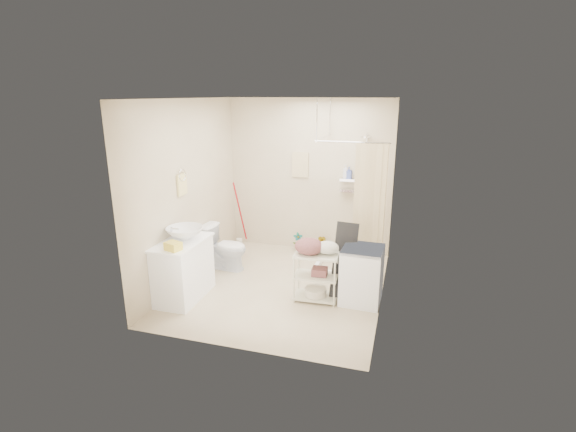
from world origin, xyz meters
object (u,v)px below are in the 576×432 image
vanity (184,270)px  washing_machine (362,275)px  laundry_rack (316,272)px  toilet (225,247)px

vanity → washing_machine: vanity is taller
washing_machine → vanity: bearing=-164.2°
washing_machine → laundry_rack: laundry_rack is taller
vanity → washing_machine: 2.37m
toilet → laundry_rack: size_ratio=0.90×
washing_machine → laundry_rack: bearing=-165.0°
vanity → toilet: vanity is taller
toilet → vanity: bearing=177.8°
toilet → washing_machine: bearing=-98.8°
toilet → washing_machine: washing_machine is taller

